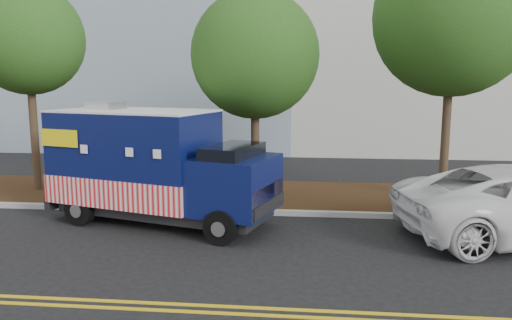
# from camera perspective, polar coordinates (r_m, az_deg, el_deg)

# --- Properties ---
(ground) EXTENTS (120.00, 120.00, 0.00)m
(ground) POSITION_cam_1_polar(r_m,az_deg,el_deg) (13.20, -6.64, -7.66)
(ground) COLOR black
(ground) RESTS_ON ground
(curb) EXTENTS (120.00, 0.18, 0.15)m
(curb) POSITION_cam_1_polar(r_m,az_deg,el_deg) (14.49, -5.45, -5.78)
(curb) COLOR #9E9E99
(curb) RESTS_ON ground
(mulch_strip) EXTENTS (120.00, 4.00, 0.15)m
(mulch_strip) POSITION_cam_1_polar(r_m,az_deg,el_deg) (16.49, -4.02, -3.90)
(mulch_strip) COLOR black
(mulch_strip) RESTS_ON ground
(centerline_near) EXTENTS (120.00, 0.10, 0.01)m
(centerline_near) POSITION_cam_1_polar(r_m,az_deg,el_deg) (9.18, -12.87, -15.60)
(centerline_near) COLOR gold
(centerline_near) RESTS_ON ground
(centerline_far) EXTENTS (120.00, 0.10, 0.01)m
(centerline_far) POSITION_cam_1_polar(r_m,az_deg,el_deg) (8.97, -13.40, -16.25)
(centerline_far) COLOR gold
(centerline_far) RESTS_ON ground
(tree_a) EXTENTS (3.60, 3.60, 6.90)m
(tree_a) POSITION_cam_1_polar(r_m,az_deg,el_deg) (18.07, -24.65, 12.43)
(tree_a) COLOR #38281C
(tree_a) RESTS_ON ground
(tree_b) EXTENTS (3.85, 3.85, 6.47)m
(tree_b) POSITION_cam_1_polar(r_m,az_deg,el_deg) (15.27, -0.11, 11.90)
(tree_b) COLOR #38281C
(tree_b) RESTS_ON ground
(tree_c) EXTENTS (4.67, 4.67, 7.95)m
(tree_c) POSITION_cam_1_polar(r_m,az_deg,el_deg) (16.28, 21.56, 14.90)
(tree_c) COLOR #38281C
(tree_c) RESTS_ON ground
(sign_post) EXTENTS (0.06, 0.06, 2.40)m
(sign_post) POSITION_cam_1_polar(r_m,az_deg,el_deg) (15.77, -20.70, -0.93)
(sign_post) COLOR #473828
(sign_post) RESTS_ON ground
(food_truck) EXTENTS (6.47, 3.84, 3.22)m
(food_truck) POSITION_cam_1_polar(r_m,az_deg,el_deg) (13.57, -11.75, -0.98)
(food_truck) COLOR black
(food_truck) RESTS_ON ground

